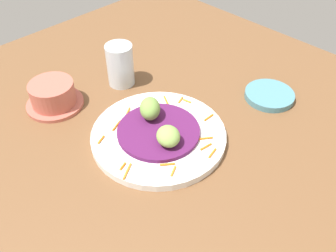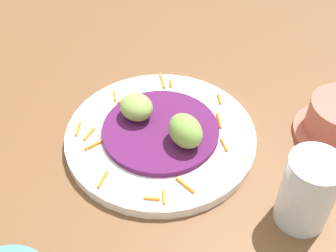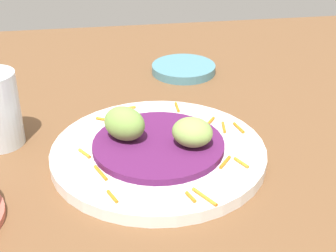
% 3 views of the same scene
% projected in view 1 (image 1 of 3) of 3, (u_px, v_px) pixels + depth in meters
% --- Properties ---
extents(table_surface, '(1.10, 1.10, 0.02)m').
position_uv_depth(table_surface, '(153.00, 130.00, 0.77)').
color(table_surface, brown).
rests_on(table_surface, ground).
extents(main_plate, '(0.27, 0.27, 0.02)m').
position_uv_depth(main_plate, '(159.00, 135.00, 0.74)').
color(main_plate, white).
rests_on(main_plate, table_surface).
extents(cabbage_bed, '(0.17, 0.17, 0.01)m').
position_uv_depth(cabbage_bed, '(158.00, 131.00, 0.73)').
color(cabbage_bed, '#51194C').
rests_on(cabbage_bed, main_plate).
extents(carrot_garnish, '(0.22, 0.25, 0.00)m').
position_uv_depth(carrot_garnish, '(165.00, 135.00, 0.72)').
color(carrot_garnish, orange).
rests_on(carrot_garnish, main_plate).
extents(guac_scoop_left, '(0.07, 0.07, 0.04)m').
position_uv_depth(guac_scoop_left, '(149.00, 109.00, 0.74)').
color(guac_scoop_left, '#759E47').
rests_on(guac_scoop_left, cabbage_bed).
extents(guac_scoop_center, '(0.07, 0.06, 0.04)m').
position_uv_depth(guac_scoop_center, '(168.00, 136.00, 0.68)').
color(guac_scoop_center, '#84A851').
rests_on(guac_scoop_center, cabbage_bed).
extents(side_plate_small, '(0.11, 0.11, 0.01)m').
position_uv_depth(side_plate_small, '(269.00, 95.00, 0.83)').
color(side_plate_small, teal).
rests_on(side_plate_small, table_surface).
extents(terracotta_bowl, '(0.13, 0.13, 0.06)m').
position_uv_depth(terracotta_bowl, '(53.00, 95.00, 0.80)').
color(terracotta_bowl, '#B75B4C').
rests_on(terracotta_bowl, table_surface).
extents(water_glass, '(0.06, 0.06, 0.10)m').
position_uv_depth(water_glass, '(120.00, 65.00, 0.85)').
color(water_glass, silver).
rests_on(water_glass, table_surface).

